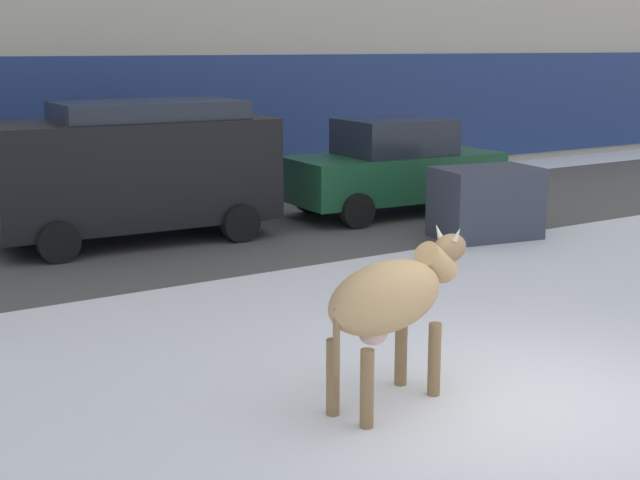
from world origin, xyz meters
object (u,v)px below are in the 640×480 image
(car_black_van, at_px, (135,167))
(car_darkgreen_sedan, at_px, (394,167))
(cow_tan, at_px, (391,298))
(pedestrian_far_left, at_px, (93,168))
(dumpster, at_px, (486,203))

(car_black_van, bearing_deg, car_darkgreen_sedan, -3.89)
(cow_tan, relative_size, pedestrian_far_left, 1.12)
(cow_tan, height_order, pedestrian_far_left, pedestrian_far_left)
(car_darkgreen_sedan, bearing_deg, pedestrian_far_left, 146.96)
(car_darkgreen_sedan, xyz_separation_m, dumpster, (-0.01, -2.60, -0.31))
(car_black_van, bearing_deg, cow_tan, -94.34)
(car_black_van, height_order, car_darkgreen_sedan, car_black_van)
(car_darkgreen_sedan, height_order, dumpster, car_darkgreen_sedan)
(cow_tan, relative_size, car_darkgreen_sedan, 0.45)
(pedestrian_far_left, bearing_deg, car_black_van, -94.47)
(pedestrian_far_left, height_order, dumpster, pedestrian_far_left)
(pedestrian_far_left, bearing_deg, car_darkgreen_sedan, -33.04)
(car_darkgreen_sedan, height_order, pedestrian_far_left, car_darkgreen_sedan)
(car_black_van, height_order, pedestrian_far_left, car_black_van)
(cow_tan, xyz_separation_m, dumpster, (5.69, 4.87, -0.39))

